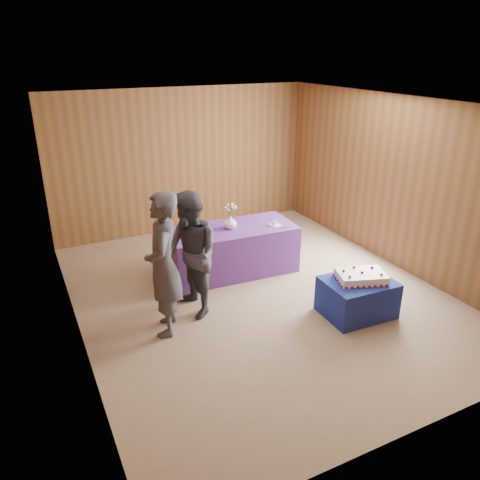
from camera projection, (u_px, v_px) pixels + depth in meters
ground at (258, 293)px, 6.88m from camera, size 6.00×6.00×0.00m
room_shell at (260, 174)px, 6.18m from camera, size 5.04×6.04×2.72m
cake_table at (357, 297)px, 6.27m from camera, size 0.93×0.74×0.50m
serving_table at (231, 250)px, 7.41m from camera, size 2.04×1.00×0.75m
sheet_cake at (361, 276)px, 6.17m from camera, size 0.75×0.62×0.15m
vase at (230, 222)px, 7.21m from camera, size 0.21×0.21×0.21m
flower_spray at (230, 207)px, 7.11m from camera, size 0.21×0.21×0.16m
platter at (188, 233)px, 7.04m from camera, size 0.44×0.44×0.02m
plate at (275, 225)px, 7.36m from camera, size 0.23×0.23×0.01m
cake_slice at (275, 223)px, 7.35m from camera, size 0.08×0.07×0.09m
knife at (283, 228)px, 7.25m from camera, size 0.26×0.07×0.00m
guest_left at (163, 265)px, 5.66m from camera, size 0.64×0.78×1.84m
guest_right at (190, 255)px, 6.07m from camera, size 0.72×0.88×1.70m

